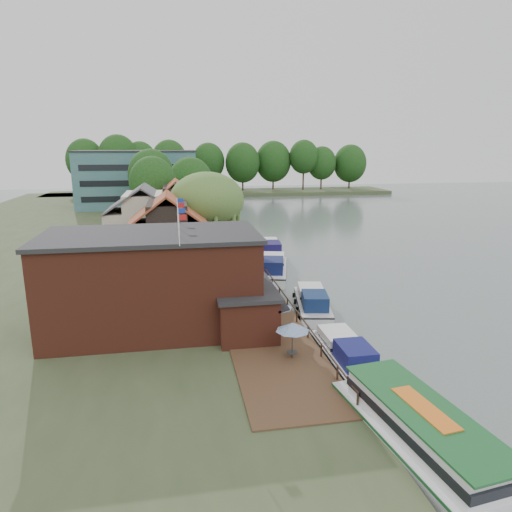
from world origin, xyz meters
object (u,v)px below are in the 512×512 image
umbrella_3 (264,292)px  swan (358,378)px  cottage_c (176,210)px  umbrella_4 (255,282)px  umbrella_5 (254,274)px  pub (181,280)px  umbrella_0 (292,340)px  tour_boat (431,442)px  cruiser_1 (312,300)px  umbrella_2 (258,308)px  hotel_block (138,179)px  willow (207,217)px  umbrella_1 (276,316)px  cottage_b (145,220)px  cruiser_3 (269,249)px  cruiser_0 (345,350)px  cottage_a (168,234)px  cruiser_2 (273,266)px

umbrella_3 → swan: 12.43m
cottage_c → umbrella_4: size_ratio=3.58×
umbrella_3 → umbrella_5: size_ratio=1.00×
pub → umbrella_0: 9.91m
tour_boat → cruiser_1: bearing=80.8°
umbrella_2 → tour_boat: 16.89m
hotel_block → pub: bearing=-83.6°
cottage_c → willow: (3.50, -14.00, 0.96)m
umbrella_4 → tour_boat: 23.21m
umbrella_1 → umbrella_2: 2.24m
swan → cottage_b: bearing=113.6°
pub → cruiser_3: pub is taller
cottage_b → cruiser_0: bearing=-65.2°
cottage_a → cruiser_0: (11.54, -21.44, -4.15)m
umbrella_4 → tour_boat: size_ratio=0.18×
umbrella_1 → umbrella_2: (-0.99, 2.01, 0.00)m
umbrella_5 → hotel_block: bearing=103.6°
cottage_a → umbrella_2: size_ratio=3.62×
cruiser_0 → cruiser_1: cruiser_1 is taller
cruiser_3 → willow: bearing=-149.8°
willow → cruiser_2: bearing=-36.2°
hotel_block → umbrella_2: (13.73, -71.54, -4.86)m
umbrella_2 → swan: (4.94, -7.99, -2.07)m
cottage_a → umbrella_1: (7.72, -17.55, -2.96)m
umbrella_3 → pub: bearing=-155.7°
umbrella_3 → cruiser_3: umbrella_3 is taller
cottage_c → umbrella_1: size_ratio=3.58×
umbrella_3 → umbrella_5: bearing=89.1°
umbrella_5 → tour_boat: size_ratio=0.18×
cruiser_2 → cruiser_3: (1.41, 8.55, 0.00)m
umbrella_0 → cruiser_3: (4.86, 30.40, -1.00)m
umbrella_2 → umbrella_1: bearing=-63.6°
umbrella_0 → cruiser_2: size_ratio=0.23×
hotel_block → tour_boat: 89.82m
cottage_c → umbrella_1: cottage_c is taller
umbrella_5 → tour_boat: 25.74m
umbrella_4 → cruiser_0: (3.83, -12.62, -1.19)m
cottage_c → umbrella_3: bearing=-77.3°
cottage_a → cottage_b: same height
willow → umbrella_0: 27.28m
pub → umbrella_1: 7.57m
cottage_a → umbrella_3: size_ratio=3.62×
cottage_b → swan: bearing=-66.4°
umbrella_1 → umbrella_4: size_ratio=1.00×
umbrella_0 → umbrella_1: (-0.09, 4.25, 0.00)m
cruiser_1 → cruiser_3: bearing=99.8°
hotel_block → umbrella_4: hotel_block is taller
cottage_a → tour_boat: size_ratio=0.67×
cottage_a → cottage_b: 10.44m
cruiser_1 → willow: bearing=126.5°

